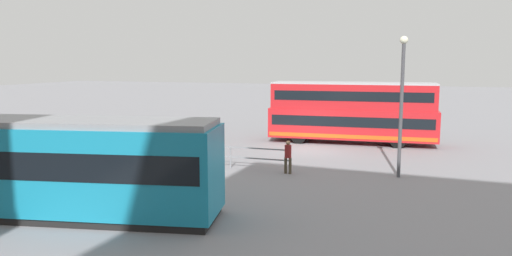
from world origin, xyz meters
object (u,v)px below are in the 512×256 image
(info_sign, at_px, (160,132))
(street_lamp, at_px, (402,95))
(pedestrian_crossing, at_px, (288,155))
(pedestrian_near_railing, at_px, (182,144))
(double_decker_bus, at_px, (352,112))
(tram_yellow, at_px, (39,165))

(info_sign, bearing_deg, street_lamp, -177.99)
(pedestrian_crossing, distance_m, info_sign, 7.12)
(pedestrian_near_railing, height_order, pedestrian_crossing, pedestrian_near_railing)
(double_decker_bus, distance_m, info_sign, 12.57)
(tram_yellow, height_order, pedestrian_near_railing, tram_yellow)
(tram_yellow, height_order, street_lamp, street_lamp)
(double_decker_bus, distance_m, pedestrian_near_railing, 11.59)
(pedestrian_crossing, relative_size, info_sign, 0.70)
(pedestrian_near_railing, bearing_deg, double_decker_bus, -131.92)
(double_decker_bus, height_order, pedestrian_crossing, double_decker_bus)
(tram_yellow, bearing_deg, pedestrian_crossing, -127.40)
(info_sign, xyz_separation_m, street_lamp, (-12.04, -0.42, 2.17))
(tram_yellow, relative_size, pedestrian_near_railing, 7.94)
(pedestrian_near_railing, height_order, info_sign, info_sign)
(pedestrian_near_railing, relative_size, street_lamp, 0.25)
(pedestrian_crossing, distance_m, street_lamp, 5.80)
(double_decker_bus, relative_size, tram_yellow, 0.84)
(tram_yellow, height_order, pedestrian_crossing, tram_yellow)
(pedestrian_crossing, bearing_deg, info_sign, -4.26)
(double_decker_bus, relative_size, info_sign, 4.70)
(tram_yellow, distance_m, info_sign, 9.10)
(pedestrian_crossing, xyz_separation_m, street_lamp, (-4.97, -0.95, 2.85))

